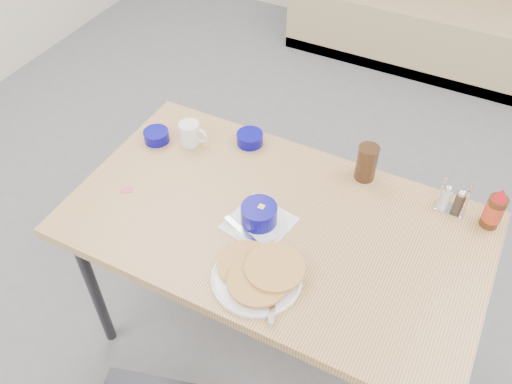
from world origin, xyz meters
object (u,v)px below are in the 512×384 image
at_px(dining_table, 275,233).
at_px(grits_setting, 259,217).
at_px(coffee_mug, 191,133).
at_px(condiment_caddy, 452,201).
at_px(amber_tumbler, 367,163).
at_px(pancake_plate, 258,274).
at_px(creamer_bowl, 156,136).
at_px(syrup_bottle, 495,210).
at_px(booth_bench, 435,11).
at_px(butter_bowl, 250,139).

distance_m(dining_table, grits_setting, 0.11).
relative_size(coffee_mug, condiment_caddy, 0.97).
xyz_separation_m(dining_table, amber_tumbler, (0.19, 0.34, 0.13)).
height_order(pancake_plate, coffee_mug, coffee_mug).
distance_m(dining_table, condiment_caddy, 0.61).
bearing_deg(condiment_caddy, dining_table, -147.17).
relative_size(creamer_bowl, syrup_bottle, 0.60).
bearing_deg(amber_tumbler, pancake_plate, -103.77).
distance_m(booth_bench, coffee_mug, 2.41).
bearing_deg(coffee_mug, amber_tumbler, 10.49).
height_order(pancake_plate, amber_tumbler, amber_tumbler).
xyz_separation_m(booth_bench, syrup_bottle, (0.64, -2.22, 0.48)).
relative_size(booth_bench, amber_tumbler, 13.59).
height_order(amber_tumbler, syrup_bottle, syrup_bottle).
relative_size(booth_bench, coffee_mug, 16.44).
bearing_deg(grits_setting, syrup_bottle, 27.11).
bearing_deg(butter_bowl, pancake_plate, -60.10).
height_order(booth_bench, coffee_mug, booth_bench).
bearing_deg(dining_table, butter_bowl, 129.60).
relative_size(creamer_bowl, amber_tumbler, 0.70).
distance_m(booth_bench, amber_tumbler, 2.25).
xyz_separation_m(amber_tumbler, syrup_bottle, (0.45, -0.03, 0.00)).
bearing_deg(syrup_bottle, creamer_bowl, -173.22).
relative_size(dining_table, butter_bowl, 13.70).
distance_m(creamer_bowl, amber_tumbler, 0.81).
relative_size(dining_table, coffee_mug, 12.11).
bearing_deg(pancake_plate, creamer_bowl, 148.26).
xyz_separation_m(butter_bowl, syrup_bottle, (0.90, -0.00, 0.05)).
relative_size(grits_setting, creamer_bowl, 2.48).
bearing_deg(pancake_plate, coffee_mug, 139.10).
distance_m(booth_bench, butter_bowl, 2.27).
xyz_separation_m(booth_bench, grits_setting, (-0.04, -2.57, 0.45)).
bearing_deg(booth_bench, coffee_mug, -101.38).
relative_size(coffee_mug, butter_bowl, 1.13).
bearing_deg(amber_tumbler, butter_bowl, -177.23).
height_order(coffee_mug, syrup_bottle, syrup_bottle).
bearing_deg(coffee_mug, butter_bowl, 26.23).
xyz_separation_m(coffee_mug, syrup_bottle, (1.11, 0.10, 0.03)).
distance_m(coffee_mug, amber_tumbler, 0.67).
height_order(butter_bowl, amber_tumbler, amber_tumbler).
bearing_deg(coffee_mug, pancake_plate, -40.90).
relative_size(booth_bench, pancake_plate, 6.81).
distance_m(booth_bench, dining_table, 2.56).
distance_m(amber_tumbler, syrup_bottle, 0.45).
xyz_separation_m(creamer_bowl, butter_bowl, (0.33, 0.15, 0.00)).
height_order(booth_bench, grits_setting, booth_bench).
distance_m(dining_table, amber_tumbler, 0.41).
xyz_separation_m(coffee_mug, butter_bowl, (0.20, 0.10, -0.02)).
distance_m(dining_table, syrup_bottle, 0.73).
relative_size(coffee_mug, creamer_bowl, 1.18).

